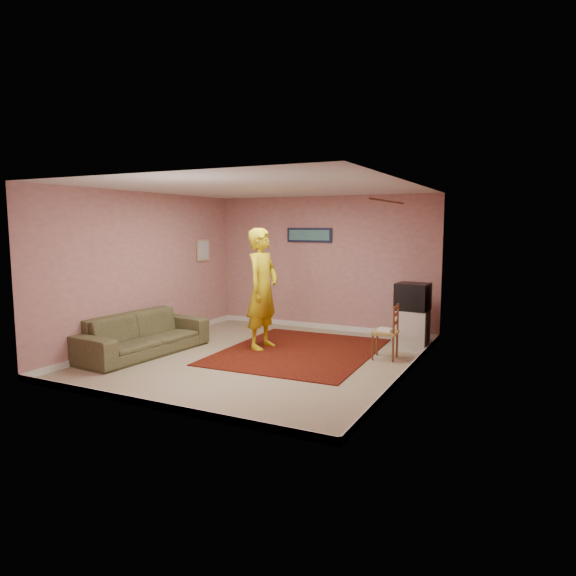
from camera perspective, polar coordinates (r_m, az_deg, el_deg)
The scene contains 26 objects.
ground at distance 8.04m, azimuth -2.97°, elevation -7.74°, with size 5.00×5.00×0.00m, color tan.
wall_back at distance 10.06m, azimuth 4.00°, elevation 2.74°, with size 4.50×0.02×2.60m, color tan.
wall_front at distance 5.79m, azimuth -15.30°, elevation -0.66°, with size 4.50×0.02×2.60m, color tan.
wall_left at distance 9.13m, azimuth -15.42°, elevation 2.07°, with size 0.02×5.00×2.60m, color tan.
wall_right at distance 6.99m, azimuth 13.24°, elevation 0.69°, with size 0.02×5.00×2.60m, color tan.
ceiling at distance 7.80m, azimuth -3.09°, elevation 11.07°, with size 4.50×5.00×0.02m, color silver.
baseboard_back at distance 10.22m, azimuth 3.92°, elevation -4.27°, with size 4.50×0.02×0.10m, color silver.
baseboard_front at distance 6.08m, azimuth -14.84°, elevation -12.40°, with size 4.50×0.02×0.10m, color silver.
baseboard_left at distance 9.31m, azimuth -15.12°, elevation -5.62°, with size 0.02×5.00×0.10m, color silver.
baseboard_right at distance 7.24m, azimuth 12.88°, elevation -9.19°, with size 0.02×5.00×0.10m, color silver.
window at distance 6.11m, azimuth 11.28°, elevation 1.26°, with size 0.01×1.10×1.50m, color black.
curtain_sheer at distance 5.99m, azimuth 10.73°, elevation -0.76°, with size 0.01×0.75×2.10m, color silver.
curtain_floral at distance 6.67m, azimuth 12.25°, elevation -0.02°, with size 0.01×0.35×2.10m, color beige.
curtain_rod at distance 6.10m, azimuth 11.08°, elevation 9.44°, with size 0.02×0.02×1.40m, color brown.
picture_back at distance 10.12m, azimuth 2.38°, elevation 5.90°, with size 0.95×0.04×0.28m.
picture_left at distance 10.34m, azimuth -9.40°, elevation 4.17°, with size 0.04×0.38×0.42m.
area_rug at distance 8.40m, azimuth 1.22°, elevation -7.04°, with size 2.32×2.91×0.02m, color #310506.
tv_cabinet at distance 8.77m, azimuth 13.60°, elevation -4.50°, with size 0.51×0.47×0.65m, color silver.
crt_tv at distance 8.68m, azimuth 13.67°, elevation -0.94°, with size 0.54×0.49×0.45m.
chair_a at distance 8.97m, azimuth 13.31°, elevation -2.56°, with size 0.53×0.51×0.52m.
dvd_player at distance 8.99m, azimuth 13.30°, elevation -2.97°, with size 0.35×0.25×0.06m, color #BCBCC1.
blue_throw at distance 9.13m, azimuth 13.61°, elevation -1.22°, with size 0.43×0.05×0.45m, color #97B3F7.
chair_b at distance 8.01m, azimuth 10.77°, elevation -4.12°, with size 0.39×0.41×0.46m.
game_console at distance 8.02m, azimuth 10.76°, elevation -4.56°, with size 0.21×0.16×0.04m, color white.
sofa at distance 8.50m, azimuth -15.81°, elevation -4.95°, with size 2.22×0.87×0.65m, color brown.
person at distance 8.47m, azimuth -2.85°, elevation -0.10°, with size 0.73×0.48×2.00m, color gold.
Camera 1 is at (3.83, -6.77, 2.05)m, focal length 32.00 mm.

